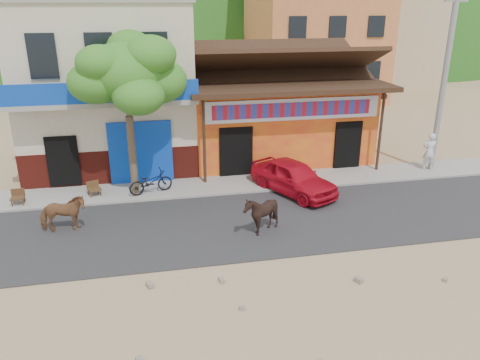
% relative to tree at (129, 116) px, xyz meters
% --- Properties ---
extents(ground, '(120.00, 120.00, 0.00)m').
position_rel_tree_xyz_m(ground, '(4.60, -5.80, -3.12)').
color(ground, '#9E825B').
rests_on(ground, ground).
extents(road, '(60.00, 5.00, 0.04)m').
position_rel_tree_xyz_m(road, '(4.60, -3.30, -3.10)').
color(road, '#28282B').
rests_on(road, ground).
extents(sidewalk, '(60.00, 2.00, 0.12)m').
position_rel_tree_xyz_m(sidewalk, '(4.60, 0.20, -3.06)').
color(sidewalk, gray).
rests_on(sidewalk, ground).
extents(dance_club, '(8.00, 6.00, 3.60)m').
position_rel_tree_xyz_m(dance_club, '(6.60, 4.20, -1.32)').
color(dance_club, orange).
rests_on(dance_club, ground).
extents(cafe_building, '(7.00, 6.00, 7.00)m').
position_rel_tree_xyz_m(cafe_building, '(-0.90, 4.20, 0.38)').
color(cafe_building, beige).
rests_on(cafe_building, ground).
extents(apartment_front, '(9.00, 9.00, 12.00)m').
position_rel_tree_xyz_m(apartment_front, '(13.60, 18.20, 2.88)').
color(apartment_front, '#CC723F').
rests_on(apartment_front, ground).
extents(apartment_rear, '(8.00, 8.00, 10.00)m').
position_rel_tree_xyz_m(apartment_rear, '(22.60, 24.20, 1.88)').
color(apartment_rear, tan).
rests_on(apartment_rear, ground).
extents(tree, '(3.00, 3.00, 6.00)m').
position_rel_tree_xyz_m(tree, '(0.00, 0.00, 0.00)').
color(tree, '#2D721E').
rests_on(tree, sidewalk).
extents(utility_pole, '(0.24, 0.24, 8.00)m').
position_rel_tree_xyz_m(utility_pole, '(12.80, 0.20, 1.00)').
color(utility_pole, gray).
rests_on(utility_pole, sidewalk).
extents(cow_tan, '(1.49, 0.76, 1.23)m').
position_rel_tree_xyz_m(cow_tan, '(-2.24, -2.73, -2.47)').
color(cow_tan, brown).
rests_on(cow_tan, road).
extents(cow_dark, '(1.37, 1.26, 1.33)m').
position_rel_tree_xyz_m(cow_dark, '(3.98, -4.11, -2.41)').
color(cow_dark, black).
rests_on(cow_dark, road).
extents(red_car, '(3.08, 4.08, 1.29)m').
position_rel_tree_xyz_m(red_car, '(6.02, -1.05, -2.43)').
color(red_car, red).
rests_on(red_car, road).
extents(scooter, '(1.80, 1.08, 0.90)m').
position_rel_tree_xyz_m(scooter, '(0.60, -0.17, -2.55)').
color(scooter, black).
rests_on(scooter, sidewalk).
extents(pedestrian, '(0.69, 0.56, 1.63)m').
position_rel_tree_xyz_m(pedestrian, '(12.60, 0.18, -2.18)').
color(pedestrian, white).
rests_on(pedestrian, sidewalk).
extents(cafe_chair_left, '(0.49, 0.49, 0.99)m').
position_rel_tree_xyz_m(cafe_chair_left, '(-4.18, -0.29, -2.50)').
color(cafe_chair_left, '#462F17').
rests_on(cafe_chair_left, sidewalk).
extents(cafe_chair_right, '(0.59, 0.59, 0.98)m').
position_rel_tree_xyz_m(cafe_chair_right, '(-1.52, 0.02, -2.51)').
color(cafe_chair_right, '#4F341A').
rests_on(cafe_chair_right, sidewalk).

